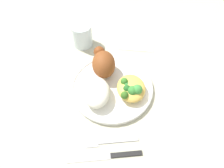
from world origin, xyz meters
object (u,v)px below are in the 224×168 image
roasted_chicken (103,63)px  water_glass (82,35)px  plate (112,87)px  napkin (137,42)px  knife (111,155)px  mac_cheese_with_broccoli (131,88)px  fork (109,142)px  rice_pile (96,92)px

roasted_chicken → water_glass: size_ratio=1.22×
plate → napkin: size_ratio=2.10×
plate → water_glass: water_glass is taller
roasted_chicken → plate: bearing=-160.3°
knife → roasted_chicken: bearing=-0.0°
mac_cheese_with_broccoli → plate: bearing=62.8°
fork → mac_cheese_with_broccoli: bearing=-28.3°
plate → water_glass: bearing=22.4°
plate → mac_cheese_with_broccoli: 0.07m
knife → mac_cheese_with_broccoli: bearing=-22.7°
napkin → water_glass: bearing=87.6°
plate → mac_cheese_with_broccoli: bearing=-117.2°
plate → rice_pile: rice_pile is taller
mac_cheese_with_broccoli → napkin: 0.23m
mac_cheese_with_broccoli → knife: size_ratio=0.51×
fork → plate: bearing=-7.7°
plate → roasted_chicken: roasted_chicken is taller
roasted_chicken → rice_pile: bearing=163.2°
roasted_chicken → knife: size_ratio=0.53×
rice_pile → napkin: size_ratio=0.88×
plate → fork: (-0.17, 0.02, -0.01)m
mac_cheese_with_broccoli → napkin: bearing=-13.9°
water_glass → mac_cheese_with_broccoli: bearing=-149.4°
roasted_chicken → rice_pile: roasted_chicken is taller
mac_cheese_with_broccoli → water_glass: (0.23, 0.14, 0.01)m
knife → napkin: bearing=-17.8°
knife → plate: bearing=-5.9°
water_glass → napkin: 0.20m
mac_cheese_with_broccoli → fork: mac_cheese_with_broccoli is taller
rice_pile → fork: rice_pile is taller
plate → fork: size_ratio=1.76×
knife → water_glass: 0.42m
roasted_chicken → knife: 0.27m
mac_cheese_with_broccoli → knife: mac_cheese_with_broccoli is taller
plate → water_glass: (0.21, 0.08, 0.03)m
rice_pile → water_glass: water_glass is taller
plate → water_glass: 0.23m
roasted_chicken → fork: size_ratio=0.71×
roasted_chicken → mac_cheese_with_broccoli: roasted_chicken is taller
knife → napkin: 0.42m
roasted_chicken → knife: (-0.26, 0.00, -0.05)m
rice_pile → mac_cheese_with_broccoli: (0.01, -0.10, -0.00)m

